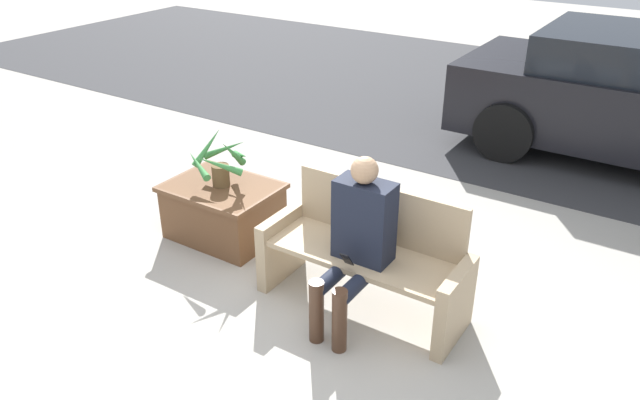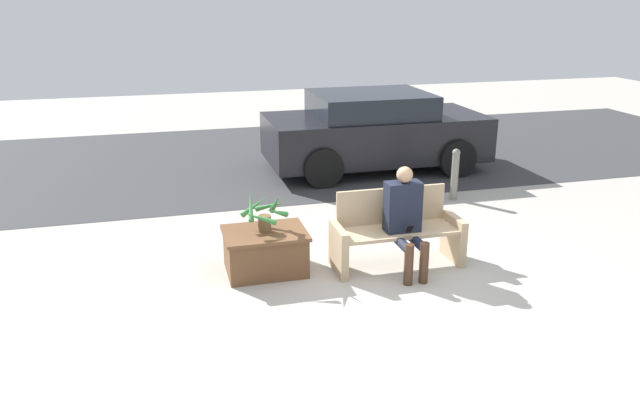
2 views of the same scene
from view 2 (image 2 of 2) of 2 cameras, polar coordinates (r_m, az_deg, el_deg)
ground_plane at (r=6.89m, az=6.97°, el=-8.57°), size 30.00×30.00×0.00m
road_surface at (r=12.49m, az=-3.49°, el=3.99°), size 20.00×6.00×0.01m
bench at (r=7.46m, az=6.97°, el=-2.90°), size 1.55×0.54×0.90m
person_seated at (r=7.22m, az=7.81°, el=-1.47°), size 0.41×0.63×1.25m
planter_box at (r=7.30m, az=-5.02°, el=-4.57°), size 0.95×0.72×0.50m
potted_plant at (r=7.14m, az=-5.09°, el=-1.18°), size 0.56×0.58×0.49m
parked_car at (r=11.48m, az=4.96°, el=6.31°), size 3.94×1.98×1.41m
bollard_post at (r=9.97m, az=12.23°, el=2.41°), size 0.12×0.12×0.82m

